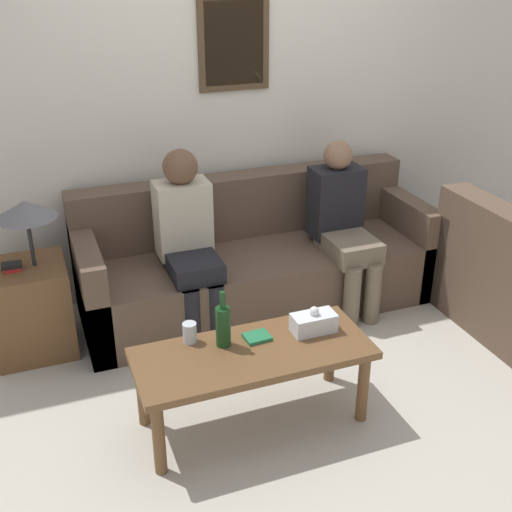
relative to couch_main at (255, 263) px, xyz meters
name	(u,v)px	position (x,y,z in m)	size (l,w,h in m)	color
ground_plane	(282,337)	(0.00, -0.49, -0.30)	(16.00, 16.00, 0.00)	beige
wall_back	(233,104)	(0.00, 0.43, 1.00)	(9.00, 0.08, 2.60)	silver
couch_main	(255,263)	(0.00, 0.00, 0.00)	(2.38, 0.82, 0.86)	brown
coffee_table	(253,361)	(-0.46, -1.18, 0.08)	(1.20, 0.49, 0.44)	brown
side_table_with_lamp	(31,300)	(-1.47, -0.07, 0.04)	(0.46, 0.46, 0.97)	brown
wine_bottle	(223,325)	(-0.58, -1.09, 0.26)	(0.08, 0.08, 0.30)	#19421E
drinking_glass	(190,333)	(-0.73, -1.00, 0.20)	(0.07, 0.07, 0.11)	silver
book_stack	(257,337)	(-0.40, -1.09, 0.15)	(0.14, 0.12, 0.02)	#237547
tissue_box	(314,322)	(-0.10, -1.13, 0.20)	(0.23, 0.12, 0.15)	silver
person_left	(188,236)	(-0.50, -0.13, 0.33)	(0.34, 0.57, 1.16)	black
person_right	(343,222)	(0.55, -0.20, 0.30)	(0.34, 0.60, 1.13)	#756651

